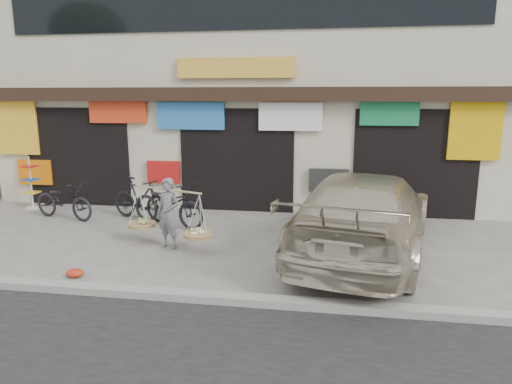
% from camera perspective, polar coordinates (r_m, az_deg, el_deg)
% --- Properties ---
extents(ground, '(70.00, 70.00, 0.00)m').
position_cam_1_polar(ground, '(9.00, -6.78, -7.69)').
color(ground, gray).
rests_on(ground, ground).
extents(kerb, '(70.00, 0.25, 0.12)m').
position_cam_1_polar(kerb, '(7.22, -11.19, -12.43)').
color(kerb, gray).
rests_on(kerb, ground).
extents(shophouse_block, '(14.00, 6.32, 7.00)m').
position_cam_1_polar(shophouse_block, '(14.76, -0.20, 13.62)').
color(shophouse_block, beige).
rests_on(shophouse_block, ground).
extents(street_vendor, '(1.92, 1.06, 1.43)m').
position_cam_1_polar(street_vendor, '(9.26, -10.90, -3.06)').
color(street_vendor, slate).
rests_on(street_vendor, ground).
extents(bike_0, '(1.90, 1.09, 0.95)m').
position_cam_1_polar(bike_0, '(12.28, -22.89, -0.95)').
color(bike_0, black).
rests_on(bike_0, ground).
extents(bike_1, '(1.82, 1.08, 1.06)m').
position_cam_1_polar(bike_1, '(11.59, -14.25, -0.82)').
color(bike_1, black).
rests_on(bike_1, ground).
extents(bike_2, '(2.15, 1.36, 1.07)m').
position_cam_1_polar(bike_2, '(10.87, -10.93, -1.47)').
color(bike_2, black).
rests_on(bike_2, ground).
extents(suv, '(3.38, 5.84, 1.59)m').
position_cam_1_polar(suv, '(9.01, 13.41, -2.63)').
color(suv, beige).
rests_on(suv, ground).
extents(display_rack, '(0.39, 0.39, 1.43)m').
position_cam_1_polar(display_rack, '(13.72, -26.26, 0.47)').
color(display_rack, silver).
rests_on(display_rack, ground).
extents(red_bag, '(0.31, 0.25, 0.14)m').
position_cam_1_polar(red_bag, '(8.42, -21.72, -9.39)').
color(red_bag, red).
rests_on(red_bag, ground).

